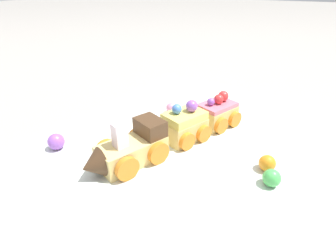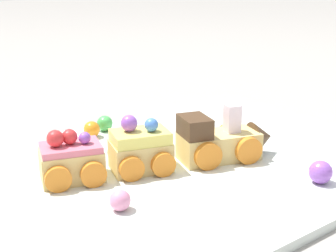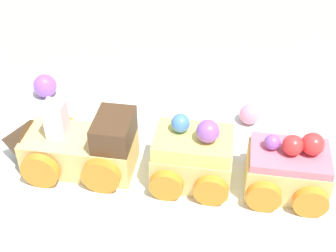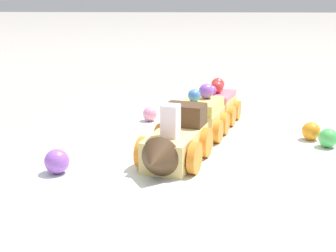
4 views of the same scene
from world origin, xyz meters
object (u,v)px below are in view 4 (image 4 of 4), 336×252
object	(u,v)px
cake_car_lemon	(201,118)
gumball_orange	(311,131)
cake_train_locomotive	(173,144)
gumball_purple	(57,161)
gumball_pink	(150,114)
cake_car_strawberry	(216,106)
gumball_green	(328,138)

from	to	relation	value
cake_car_lemon	gumball_orange	world-z (taller)	cake_car_lemon
cake_train_locomotive	cake_car_lemon	size ratio (longest dim) A/B	1.62
gumball_purple	gumball_pink	xyz separation A→B (m)	(-0.23, 0.09, -0.00)
cake_car_strawberry	gumball_green	bearing A→B (deg)	65.04
cake_train_locomotive	gumball_green	distance (m)	0.22
gumball_orange	gumball_purple	world-z (taller)	gumball_purple
gumball_purple	cake_car_lemon	bearing A→B (deg)	132.43
cake_car_strawberry	gumball_purple	xyz separation A→B (m)	(0.24, -0.19, -0.01)
cake_car_strawberry	gumball_pink	distance (m)	0.11
cake_train_locomotive	cake_car_lemon	distance (m)	0.12
gumball_green	gumball_purple	size ratio (longest dim) A/B	0.90
cake_car_lemon	gumball_green	world-z (taller)	cake_car_lemon
cake_car_strawberry	gumball_orange	size ratio (longest dim) A/B	3.50
cake_train_locomotive	gumball_purple	distance (m)	0.14
cake_train_locomotive	gumball_purple	size ratio (longest dim) A/B	5.07
cake_car_lemon	gumball_green	xyz separation A→B (m)	(0.04, 0.17, -0.01)
gumball_orange	gumball_pink	size ratio (longest dim) A/B	1.10
cake_car_strawberry	gumball_pink	world-z (taller)	cake_car_strawberry
cake_train_locomotive	gumball_green	bearing A→B (deg)	126.55
cake_train_locomotive	gumball_pink	distance (m)	0.20
cake_train_locomotive	gumball_green	xyz separation A→B (m)	(-0.07, 0.21, -0.01)
cake_car_strawberry	gumball_orange	world-z (taller)	cake_car_strawberry
cake_car_lemon	gumball_purple	xyz separation A→B (m)	(0.15, -0.17, -0.01)
cake_car_lemon	gumball_orange	size ratio (longest dim) A/B	3.50
gumball_pink	cake_train_locomotive	bearing A→B (deg)	12.95
gumball_orange	gumball_green	size ratio (longest dim) A/B	1.00
cake_train_locomotive	gumball_purple	world-z (taller)	cake_train_locomotive
gumball_orange	gumball_green	world-z (taller)	same
gumball_green	gumball_pink	distance (m)	0.28
cake_car_lemon	gumball_pink	bearing A→B (deg)	-118.06
gumball_green	gumball_pink	size ratio (longest dim) A/B	1.10
gumball_green	gumball_purple	bearing A→B (deg)	-71.89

